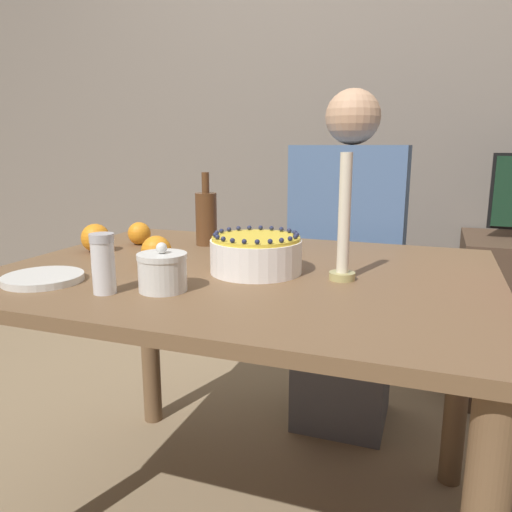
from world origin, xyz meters
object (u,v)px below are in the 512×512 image
(sugar_bowl, at_px, (163,272))
(sugar_shaker, at_px, (103,263))
(candle, at_px, (344,229))
(person_man_blue_shirt, at_px, (346,286))
(bottle, at_px, (206,217))
(cake, at_px, (256,254))

(sugar_bowl, xyz_separation_m, sugar_shaker, (-0.11, -0.06, 0.02))
(sugar_bowl, height_order, candle, candle)
(sugar_shaker, bearing_deg, sugar_bowl, 29.05)
(candle, xyz_separation_m, person_man_blue_shirt, (-0.10, 0.69, -0.33))
(bottle, xyz_separation_m, person_man_blue_shirt, (0.38, 0.41, -0.30))
(cake, height_order, bottle, bottle)
(sugar_shaker, bearing_deg, person_man_blue_shirt, 69.80)
(cake, xyz_separation_m, person_man_blue_shirt, (0.11, 0.69, -0.25))
(sugar_bowl, distance_m, candle, 0.42)
(cake, relative_size, sugar_bowl, 2.11)
(sugar_shaker, xyz_separation_m, candle, (0.46, 0.28, 0.06))
(sugar_bowl, xyz_separation_m, bottle, (-0.13, 0.50, 0.04))
(cake, xyz_separation_m, sugar_bowl, (-0.13, -0.22, -0.00))
(sugar_bowl, distance_m, person_man_blue_shirt, 0.97)
(candle, relative_size, bottle, 1.29)
(sugar_bowl, bearing_deg, sugar_shaker, -150.95)
(sugar_bowl, bearing_deg, candle, 32.34)
(cake, relative_size, person_man_blue_shirt, 0.18)
(person_man_blue_shirt, bearing_deg, sugar_shaker, 69.80)
(sugar_bowl, relative_size, sugar_shaker, 0.83)
(sugar_bowl, bearing_deg, bottle, 104.80)
(sugar_shaker, height_order, bottle, bottle)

